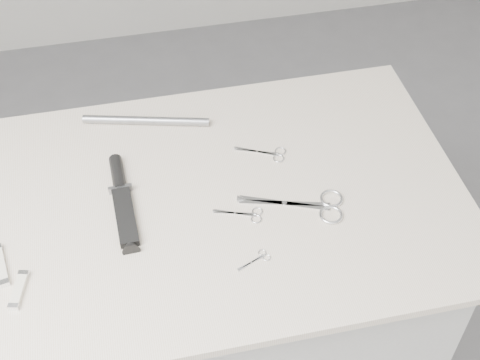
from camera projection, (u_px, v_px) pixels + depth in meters
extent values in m
cube|color=silver|center=(229.00, 317.00, 1.73)|extent=(0.90, 0.60, 0.90)
cube|color=beige|center=(226.00, 198.00, 1.40)|extent=(1.00, 0.70, 0.02)
cube|color=silver|center=(284.00, 203.00, 1.38)|extent=(0.19, 0.09, 0.00)
cylinder|color=silver|center=(284.00, 203.00, 1.37)|extent=(0.01, 0.01, 0.01)
torus|color=silver|center=(331.00, 199.00, 1.38)|extent=(0.05, 0.05, 0.01)
torus|color=silver|center=(331.00, 215.00, 1.35)|extent=(0.05, 0.05, 0.01)
cube|color=silver|center=(235.00, 213.00, 1.36)|extent=(0.09, 0.04, 0.00)
cylinder|color=silver|center=(235.00, 213.00, 1.36)|extent=(0.00, 0.00, 0.00)
torus|color=silver|center=(257.00, 211.00, 1.36)|extent=(0.02, 0.02, 0.00)
torus|color=silver|center=(256.00, 219.00, 1.35)|extent=(0.02, 0.02, 0.00)
cube|color=silver|center=(257.00, 152.00, 1.48)|extent=(0.10, 0.05, 0.00)
cylinder|color=silver|center=(257.00, 151.00, 1.48)|extent=(0.01, 0.01, 0.00)
torus|color=silver|center=(280.00, 151.00, 1.48)|extent=(0.03, 0.03, 0.00)
torus|color=silver|center=(279.00, 159.00, 1.47)|extent=(0.03, 0.03, 0.00)
cube|color=silver|center=(251.00, 263.00, 1.27)|extent=(0.06, 0.03, 0.00)
cylinder|color=silver|center=(251.00, 263.00, 1.27)|extent=(0.00, 0.00, 0.00)
torus|color=silver|center=(262.00, 253.00, 1.29)|extent=(0.02, 0.02, 0.00)
torus|color=silver|center=(267.00, 258.00, 1.28)|extent=(0.02, 0.02, 0.00)
cube|color=black|center=(125.00, 216.00, 1.34)|extent=(0.05, 0.15, 0.02)
cube|color=gray|center=(120.00, 188.00, 1.39)|extent=(0.06, 0.01, 0.02)
cylinder|color=black|center=(118.00, 173.00, 1.42)|extent=(0.03, 0.09, 0.03)
cube|color=silver|center=(1.00, 265.00, 1.26)|extent=(0.04, 0.10, 0.01)
cube|color=silver|center=(4.00, 283.00, 1.23)|extent=(0.02, 0.02, 0.01)
cube|color=silver|center=(19.00, 290.00, 1.22)|extent=(0.04, 0.08, 0.01)
cube|color=silver|center=(24.00, 274.00, 1.25)|extent=(0.02, 0.01, 0.01)
cube|color=silver|center=(13.00, 307.00, 1.20)|extent=(0.02, 0.01, 0.01)
cylinder|color=gray|center=(146.00, 121.00, 1.54)|extent=(0.29, 0.09, 0.02)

